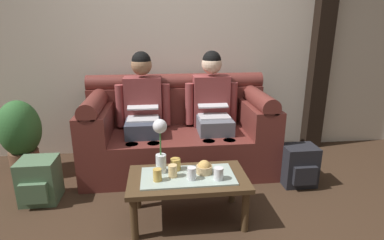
% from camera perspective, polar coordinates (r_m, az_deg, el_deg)
% --- Properties ---
extents(ground_plane, '(14.00, 14.00, 0.00)m').
position_cam_1_polar(ground_plane, '(2.43, -0.26, -20.20)').
color(ground_plane, '#382619').
extents(back_wall_patterned, '(6.00, 0.12, 2.90)m').
position_cam_1_polar(back_wall_patterned, '(3.62, -3.37, 16.80)').
color(back_wall_patterned, beige).
rests_on(back_wall_patterned, ground_plane).
extents(timber_pillar, '(0.20, 0.20, 2.90)m').
position_cam_1_polar(timber_pillar, '(3.99, 23.05, 15.56)').
color(timber_pillar, black).
rests_on(timber_pillar, ground_plane).
extents(couch, '(1.91, 0.88, 0.96)m').
position_cam_1_polar(couch, '(3.28, -2.50, -2.35)').
color(couch, maroon).
rests_on(couch, ground_plane).
extents(person_left, '(0.56, 0.67, 1.22)m').
position_cam_1_polar(person_left, '(3.19, -9.03, 2.18)').
color(person_left, '#383D4C').
rests_on(person_left, ground_plane).
extents(person_right, '(0.56, 0.67, 1.22)m').
position_cam_1_polar(person_right, '(3.24, 3.81, 2.58)').
color(person_right, '#595B66').
rests_on(person_right, ground_plane).
extents(coffee_table, '(0.91, 0.50, 0.38)m').
position_cam_1_polar(coffee_table, '(2.41, -0.78, -11.43)').
color(coffee_table, '#47331E').
rests_on(coffee_table, ground_plane).
extents(flower_vase, '(0.11, 0.11, 0.43)m').
position_cam_1_polar(flower_vase, '(2.35, -5.85, -4.21)').
color(flower_vase, silver).
rests_on(flower_vase, coffee_table).
extents(snack_bowl, '(0.13, 0.13, 0.10)m').
position_cam_1_polar(snack_bowl, '(2.41, 2.28, -8.84)').
color(snack_bowl, tan).
rests_on(snack_bowl, coffee_table).
extents(cup_near_left, '(0.07, 0.07, 0.09)m').
position_cam_1_polar(cup_near_left, '(2.35, -3.58, -9.37)').
color(cup_near_left, '#DBB77A').
rests_on(cup_near_left, coffee_table).
extents(cup_near_right, '(0.07, 0.07, 0.10)m').
position_cam_1_polar(cup_near_right, '(2.31, -0.05, -9.83)').
color(cup_near_right, silver).
rests_on(cup_near_right, coffee_table).
extents(cup_far_center, '(0.08, 0.08, 0.09)m').
position_cam_1_polar(cup_far_center, '(2.45, -3.06, -8.17)').
color(cup_far_center, gold).
rests_on(cup_far_center, coffee_table).
extents(cup_far_left, '(0.07, 0.07, 0.09)m').
position_cam_1_polar(cup_far_left, '(2.32, 4.92, -9.83)').
color(cup_far_left, silver).
rests_on(cup_far_left, coffee_table).
extents(cup_far_right, '(0.06, 0.06, 0.09)m').
position_cam_1_polar(cup_far_right, '(2.30, -6.41, -10.04)').
color(cup_far_right, gold).
rests_on(cup_far_right, coffee_table).
extents(backpack_right, '(0.31, 0.29, 0.39)m').
position_cam_1_polar(backpack_right, '(3.13, 19.16, -8.00)').
color(backpack_right, black).
rests_on(backpack_right, ground_plane).
extents(backpack_left, '(0.31, 0.32, 0.39)m').
position_cam_1_polar(backpack_left, '(3.00, -26.35, -10.04)').
color(backpack_left, '#4C6B4C').
rests_on(backpack_left, ground_plane).
extents(potted_plant, '(0.40, 0.40, 0.78)m').
position_cam_1_polar(potted_plant, '(3.49, -29.10, -2.42)').
color(potted_plant, brown).
rests_on(potted_plant, ground_plane).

